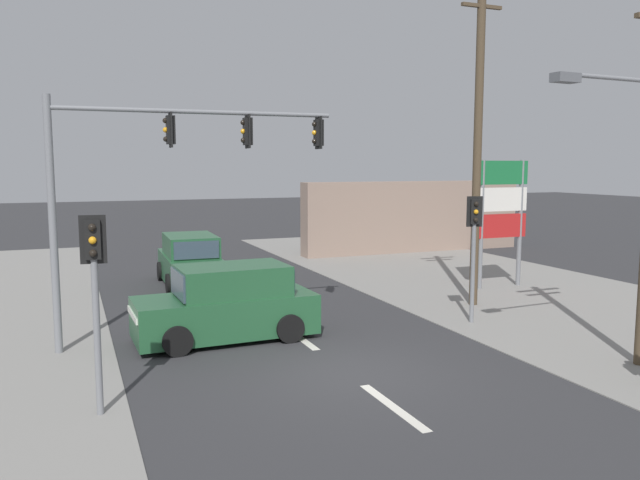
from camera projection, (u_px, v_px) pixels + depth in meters
ground_plane at (348, 373)px, 13.27m from camera, size 140.00×140.00×0.00m
lane_dash_near at (393, 407)px, 11.43m from camera, size 0.20×2.40×0.01m
lane_dash_mid at (299, 337)px, 16.03m from camera, size 0.20×2.40×0.01m
lane_dash_far at (248, 299)px, 20.63m from camera, size 0.20×2.40×0.01m
kerb_right_verge at (596, 314)px, 18.46m from camera, size 10.00×44.00×0.02m
utility_pole_midground_right at (478, 134)px, 19.12m from camera, size 1.80×0.26×10.25m
traffic_signal_mast at (157, 167)px, 14.99m from camera, size 6.89×0.54×6.00m
pedestal_signal_right_kerb at (474, 238)px, 17.22m from camera, size 0.43×0.31×3.56m
pedestal_signal_left_kerb at (95, 281)px, 10.75m from camera, size 0.44×0.30×3.56m
shopping_plaza_sign at (502, 205)px, 22.27m from camera, size 2.10×0.16×4.60m
shopfront_wall_far at (414, 217)px, 31.88m from camera, size 12.00×1.00×3.60m
suv_crossing_left at (227, 305)px, 15.78m from camera, size 4.59×2.17×1.90m
suv_kerbside_parked at (190, 262)px, 22.87m from camera, size 2.16×4.59×1.90m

